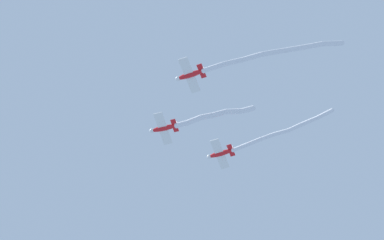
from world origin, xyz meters
The scene contains 6 objects.
airplane_lead centered at (-2.54, -1.01, 88.25)m, with size 6.56×4.88×1.66m.
smoke_trail_lead centered at (-2.61, 7.89, 88.99)m, with size 2.02×14.05×2.45m.
airplane_left_wing centered at (6.42, 5.83, 88.25)m, with size 6.67×5.00×1.66m.
smoke_trail_left_wing centered at (6.31, 19.40, 89.48)m, with size 3.27×23.18×3.97m.
airplane_right_wing centered at (-10.29, 7.18, 88.55)m, with size 6.66×5.00×1.66m.
smoke_trail_right_wing centered at (-8.74, 18.53, 89.31)m, with size 3.91×18.68×2.35m.
Camera 1 is at (50.22, 16.93, 6.24)m, focal length 54.58 mm.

